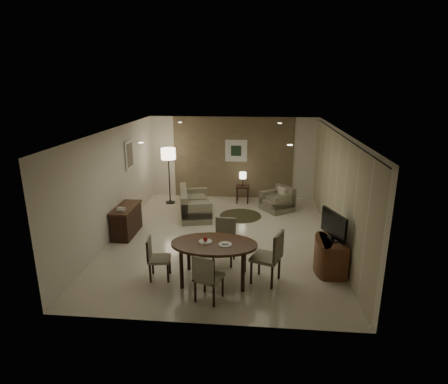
# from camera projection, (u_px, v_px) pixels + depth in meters

# --- Properties ---
(room_shell) EXTENTS (5.50, 7.00, 2.70)m
(room_shell) POSITION_uv_depth(u_px,v_px,m) (225.00, 182.00, 9.46)
(room_shell) COLOR beige
(room_shell) RESTS_ON ground
(taupe_accent) EXTENTS (3.96, 0.03, 2.70)m
(taupe_accent) POSITION_uv_depth(u_px,v_px,m) (233.00, 158.00, 12.40)
(taupe_accent) COLOR olive
(taupe_accent) RESTS_ON wall_back
(curtain_wall) EXTENTS (0.08, 6.70, 2.58)m
(curtain_wall) POSITION_uv_depth(u_px,v_px,m) (336.00, 191.00, 8.85)
(curtain_wall) COLOR beige
(curtain_wall) RESTS_ON wall_right
(curtain_rod) EXTENTS (0.03, 6.80, 0.03)m
(curtain_rod) POSITION_uv_depth(u_px,v_px,m) (341.00, 135.00, 8.47)
(curtain_rod) COLOR black
(curtain_rod) RESTS_ON wall_right
(art_back_frame) EXTENTS (0.72, 0.03, 0.72)m
(art_back_frame) POSITION_uv_depth(u_px,v_px,m) (236.00, 151.00, 12.29)
(art_back_frame) COLOR silver
(art_back_frame) RESTS_ON wall_back
(art_back_canvas) EXTENTS (0.34, 0.01, 0.34)m
(art_back_canvas) POSITION_uv_depth(u_px,v_px,m) (236.00, 151.00, 12.28)
(art_back_canvas) COLOR black
(art_back_canvas) RESTS_ON wall_back
(art_left_frame) EXTENTS (0.03, 0.60, 0.80)m
(art_left_frame) POSITION_uv_depth(u_px,v_px,m) (129.00, 155.00, 10.32)
(art_left_frame) COLOR silver
(art_left_frame) RESTS_ON wall_left
(art_left_canvas) EXTENTS (0.01, 0.46, 0.64)m
(art_left_canvas) POSITION_uv_depth(u_px,v_px,m) (130.00, 155.00, 10.31)
(art_left_canvas) COLOR gray
(art_left_canvas) RESTS_ON wall_left
(downlight_nl) EXTENTS (0.10, 0.10, 0.01)m
(downlight_nl) POSITION_uv_depth(u_px,v_px,m) (141.00, 143.00, 7.10)
(downlight_nl) COLOR white
(downlight_nl) RESTS_ON ceiling
(downlight_nr) EXTENTS (0.10, 0.10, 0.01)m
(downlight_nr) POSITION_uv_depth(u_px,v_px,m) (290.00, 145.00, 6.85)
(downlight_nr) COLOR white
(downlight_nr) RESTS_ON ceiling
(downlight_fl) EXTENTS (0.10, 0.10, 0.01)m
(downlight_fl) POSITION_uv_depth(u_px,v_px,m) (180.00, 122.00, 10.53)
(downlight_fl) COLOR white
(downlight_fl) RESTS_ON ceiling
(downlight_fr) EXTENTS (0.10, 0.10, 0.01)m
(downlight_fr) POSITION_uv_depth(u_px,v_px,m) (280.00, 123.00, 10.28)
(downlight_fr) COLOR white
(downlight_fr) RESTS_ON ceiling
(console_desk) EXTENTS (0.48, 1.20, 0.75)m
(console_desk) POSITION_uv_depth(u_px,v_px,m) (127.00, 221.00, 9.57)
(console_desk) COLOR #482917
(console_desk) RESTS_ON floor
(telephone) EXTENTS (0.20, 0.14, 0.09)m
(telephone) POSITION_uv_depth(u_px,v_px,m) (121.00, 209.00, 9.17)
(telephone) COLOR white
(telephone) RESTS_ON console_desk
(tv_cabinet) EXTENTS (0.48, 0.90, 0.70)m
(tv_cabinet) POSITION_uv_depth(u_px,v_px,m) (332.00, 256.00, 7.72)
(tv_cabinet) COLOR brown
(tv_cabinet) RESTS_ON floor
(flat_tv) EXTENTS (0.36, 0.85, 0.60)m
(flat_tv) POSITION_uv_depth(u_px,v_px,m) (334.00, 225.00, 7.53)
(flat_tv) COLOR black
(flat_tv) RESTS_ON tv_cabinet
(dining_table) EXTENTS (1.69, 1.06, 0.79)m
(dining_table) POSITION_uv_depth(u_px,v_px,m) (214.00, 262.00, 7.36)
(dining_table) COLOR #482917
(dining_table) RESTS_ON floor
(chair_near) EXTENTS (0.57, 0.57, 0.92)m
(chair_near) POSITION_uv_depth(u_px,v_px,m) (209.00, 276.00, 6.68)
(chair_near) COLOR gray
(chair_near) RESTS_ON floor
(chair_far) EXTENTS (0.50, 0.50, 0.96)m
(chair_far) POSITION_uv_depth(u_px,v_px,m) (224.00, 242.00, 8.04)
(chair_far) COLOR gray
(chair_far) RESTS_ON floor
(chair_left) EXTENTS (0.47, 0.47, 0.86)m
(chair_left) POSITION_uv_depth(u_px,v_px,m) (160.00, 258.00, 7.42)
(chair_left) COLOR gray
(chair_left) RESTS_ON floor
(chair_right) EXTENTS (0.66, 0.66, 1.06)m
(chair_right) POSITION_uv_depth(u_px,v_px,m) (266.00, 257.00, 7.27)
(chair_right) COLOR gray
(chair_right) RESTS_ON floor
(plate_a) EXTENTS (0.26, 0.26, 0.02)m
(plate_a) POSITION_uv_depth(u_px,v_px,m) (205.00, 241.00, 7.31)
(plate_a) COLOR white
(plate_a) RESTS_ON dining_table
(plate_b) EXTENTS (0.26, 0.26, 0.02)m
(plate_b) POSITION_uv_depth(u_px,v_px,m) (225.00, 244.00, 7.18)
(plate_b) COLOR white
(plate_b) RESTS_ON dining_table
(fruit_apple) EXTENTS (0.09, 0.09, 0.09)m
(fruit_apple) POSITION_uv_depth(u_px,v_px,m) (205.00, 239.00, 7.29)
(fruit_apple) COLOR #B11614
(fruit_apple) RESTS_ON plate_a
(napkin) EXTENTS (0.12, 0.08, 0.03)m
(napkin) POSITION_uv_depth(u_px,v_px,m) (225.00, 243.00, 7.17)
(napkin) COLOR white
(napkin) RESTS_ON plate_b
(round_rug) EXTENTS (1.22, 1.22, 0.01)m
(round_rug) POSITION_uv_depth(u_px,v_px,m) (240.00, 216.00, 10.99)
(round_rug) COLOR #3F3B23
(round_rug) RESTS_ON floor
(sofa) EXTENTS (1.82, 1.19, 0.79)m
(sofa) POSITION_uv_depth(u_px,v_px,m) (195.00, 203.00, 10.92)
(sofa) COLOR gray
(sofa) RESTS_ON floor
(armchair) EXTENTS (1.10, 1.11, 0.72)m
(armchair) POSITION_uv_depth(u_px,v_px,m) (277.00, 199.00, 11.35)
(armchair) COLOR gray
(armchair) RESTS_ON floor
(side_table) EXTENTS (0.43, 0.43, 0.55)m
(side_table) POSITION_uv_depth(u_px,v_px,m) (243.00, 194.00, 12.15)
(side_table) COLOR black
(side_table) RESTS_ON floor
(table_lamp) EXTENTS (0.22, 0.22, 0.50)m
(table_lamp) POSITION_uv_depth(u_px,v_px,m) (243.00, 178.00, 12.00)
(table_lamp) COLOR #FFEAC1
(table_lamp) RESTS_ON side_table
(floor_lamp) EXTENTS (0.45, 0.45, 1.79)m
(floor_lamp) POSITION_uv_depth(u_px,v_px,m) (169.00, 176.00, 11.91)
(floor_lamp) COLOR #FFE5B7
(floor_lamp) RESTS_ON floor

